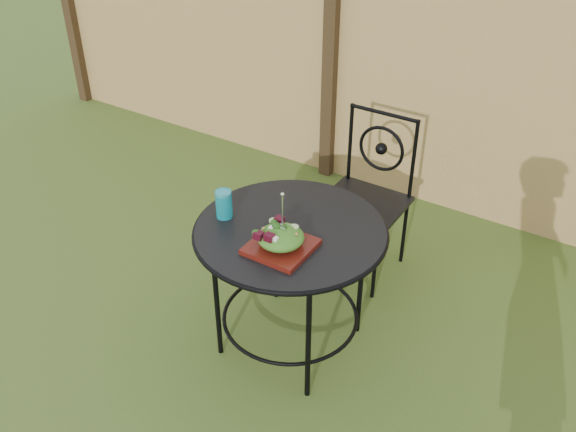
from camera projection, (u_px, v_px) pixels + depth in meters
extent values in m
cube|color=#E0B66F|center=(524.00, 97.00, 3.84)|extent=(8.00, 0.05, 1.80)
cube|color=black|center=(331.00, 51.00, 4.36)|extent=(0.09, 0.09, 1.90)
cylinder|color=black|center=(291.00, 230.00, 3.00)|extent=(0.90, 0.90, 0.02)
torus|color=black|center=(291.00, 231.00, 3.00)|extent=(0.92, 0.92, 0.02)
torus|color=black|center=(290.00, 315.00, 3.30)|extent=(0.70, 0.70, 0.02)
cylinder|color=black|center=(361.00, 279.00, 3.27)|extent=(0.03, 0.03, 0.71)
cylinder|color=black|center=(275.00, 246.00, 3.50)|extent=(0.03, 0.03, 0.71)
cylinder|color=black|center=(217.00, 300.00, 3.14)|extent=(0.03, 0.03, 0.71)
cylinder|color=black|center=(308.00, 341.00, 2.90)|extent=(0.03, 0.03, 0.71)
cube|color=black|center=(362.00, 205.00, 3.67)|extent=(0.46, 0.46, 0.03)
cylinder|color=black|center=(385.00, 113.00, 3.55)|extent=(0.42, 0.02, 0.02)
torus|color=black|center=(381.00, 149.00, 3.67)|extent=(0.28, 0.02, 0.28)
cylinder|color=black|center=(313.00, 244.00, 3.75)|extent=(0.02, 0.02, 0.44)
cylinder|color=black|center=(375.00, 267.00, 3.57)|extent=(0.02, 0.02, 0.44)
cylinder|color=black|center=(345.00, 212.00, 4.03)|extent=(0.02, 0.02, 0.44)
cylinder|color=black|center=(404.00, 232.00, 3.85)|extent=(0.02, 0.02, 0.44)
cylinder|color=black|center=(350.00, 143.00, 3.77)|extent=(0.02, 0.02, 0.50)
cylinder|color=black|center=(413.00, 161.00, 3.59)|extent=(0.02, 0.02, 0.50)
cube|color=#430F09|center=(281.00, 247.00, 2.86)|extent=(0.27, 0.27, 0.02)
ellipsoid|color=#235614|center=(281.00, 237.00, 2.83)|extent=(0.21, 0.21, 0.08)
cylinder|color=silver|center=(283.00, 213.00, 2.75)|extent=(0.01, 0.01, 0.18)
cylinder|color=#0D8C9D|center=(224.00, 204.00, 3.04)|extent=(0.08, 0.08, 0.14)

